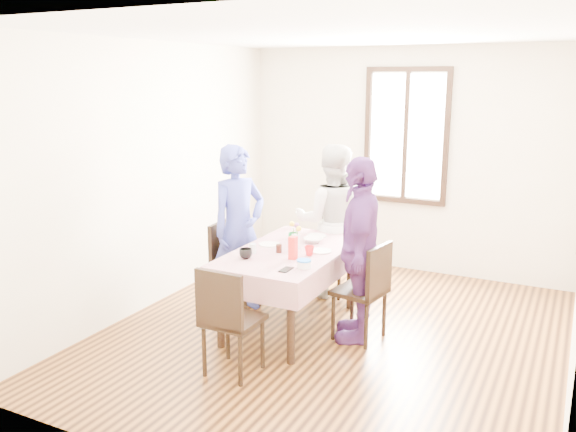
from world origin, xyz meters
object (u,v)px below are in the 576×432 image
(chair_far, at_px, (332,253))
(person_right, at_px, (359,250))
(chair_right, at_px, (360,291))
(person_left, at_px, (238,230))
(person_far, at_px, (332,220))
(chair_left, at_px, (237,267))
(dining_table, at_px, (290,289))
(chair_near, at_px, (233,319))

(chair_far, bearing_deg, person_right, 127.16)
(chair_far, distance_m, person_right, 1.24)
(chair_right, relative_size, person_left, 0.53)
(chair_far, distance_m, person_far, 0.37)
(chair_right, distance_m, person_left, 1.40)
(chair_left, relative_size, person_far, 0.55)
(dining_table, height_order, person_far, person_far)
(chair_far, bearing_deg, dining_table, 93.25)
(chair_right, height_order, person_right, person_right)
(dining_table, xyz_separation_m, chair_right, (0.68, 0.05, 0.08))
(chair_right, relative_size, chair_near, 1.00)
(chair_far, relative_size, person_right, 0.54)
(chair_left, height_order, person_right, person_right)
(dining_table, relative_size, person_left, 0.88)
(person_left, height_order, person_right, person_left)
(person_right, bearing_deg, dining_table, -103.27)
(chair_left, xyz_separation_m, person_far, (0.68, 0.87, 0.37))
(dining_table, relative_size, chair_far, 1.64)
(chair_right, xyz_separation_m, person_right, (-0.02, 0.00, 0.39))
(chair_right, relative_size, person_far, 0.55)
(chair_near, height_order, person_far, person_far)
(chair_left, distance_m, chair_near, 1.35)
(chair_left, xyz_separation_m, person_right, (1.34, -0.09, 0.39))
(person_right, bearing_deg, person_far, -162.90)
(chair_near, bearing_deg, dining_table, 91.23)
(chair_right, bearing_deg, chair_near, 157.10)
(chair_left, xyz_separation_m, person_left, (0.02, 0.00, 0.40))
(chair_left, height_order, chair_far, same)
(chair_near, relative_size, person_right, 0.54)
(chair_right, bearing_deg, person_left, 95.34)
(chair_near, bearing_deg, person_left, 120.68)
(person_right, bearing_deg, chair_far, -163.41)
(dining_table, bearing_deg, chair_left, 168.31)
(chair_right, relative_size, person_right, 0.54)
(chair_right, distance_m, chair_far, 1.19)
(person_far, bearing_deg, dining_table, 67.70)
(person_left, bearing_deg, person_right, -71.82)
(dining_table, relative_size, chair_left, 1.64)
(dining_table, relative_size, chair_near, 1.64)
(chair_right, bearing_deg, person_far, 44.49)
(dining_table, bearing_deg, person_far, 90.00)
(chair_right, bearing_deg, person_right, 99.34)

